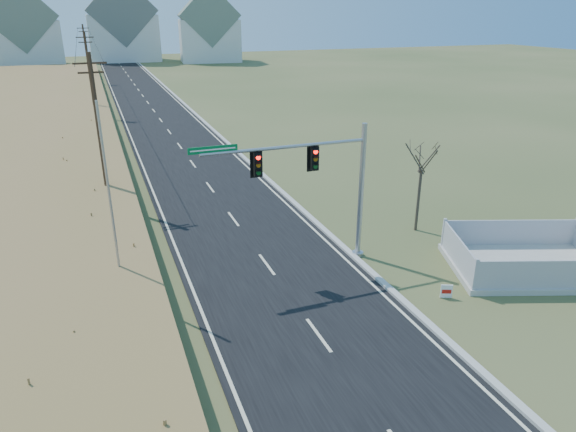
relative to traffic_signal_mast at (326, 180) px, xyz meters
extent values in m
plane|color=#404F26|center=(-2.67, -3.47, -4.06)|extent=(260.00, 260.00, 0.00)
cube|color=black|center=(-2.67, 46.53, -4.03)|extent=(8.00, 180.00, 0.06)
cube|color=#B2AFA8|center=(1.48, 46.53, -3.97)|extent=(0.30, 180.00, 0.18)
cylinder|color=#422D1E|center=(-9.17, 11.53, 0.44)|extent=(0.26, 0.26, 9.00)
cube|color=#422D1E|center=(-9.17, 11.53, 4.34)|extent=(1.80, 0.10, 0.10)
cube|color=#422D1E|center=(-9.17, 11.53, 3.84)|extent=(1.40, 0.10, 0.10)
cylinder|color=#422D1E|center=(-9.17, 41.53, 0.44)|extent=(0.26, 0.26, 9.00)
cube|color=#422D1E|center=(-9.17, 41.53, 4.34)|extent=(1.80, 0.10, 0.10)
cube|color=#422D1E|center=(-9.17, 41.53, 3.84)|extent=(1.40, 0.10, 0.10)
cylinder|color=#422D1E|center=(-9.17, 71.53, 0.44)|extent=(0.26, 0.26, 9.00)
cube|color=#422D1E|center=(-9.17, 71.53, 4.34)|extent=(1.80, 0.10, 0.10)
cube|color=#422D1E|center=(-9.17, 71.53, 3.84)|extent=(1.40, 0.10, 0.10)
cube|color=silver|center=(-20.67, 104.53, 0.44)|extent=(14.66, 10.95, 9.00)
cube|color=slate|center=(-20.67, 104.53, 5.84)|extent=(14.93, 11.17, 14.26)
cube|color=silver|center=(-0.67, 108.53, 0.94)|extent=(15.00, 10.00, 10.00)
cube|color=slate|center=(-0.67, 108.53, 6.84)|extent=(15.27, 10.20, 15.27)
cube|color=silver|center=(17.33, 100.53, 0.44)|extent=(13.87, 10.31, 9.00)
cube|color=slate|center=(17.33, 100.53, 5.84)|extent=(14.12, 10.51, 13.24)
cylinder|color=#9EA0A5|center=(1.83, 0.00, -3.97)|extent=(0.56, 0.56, 0.19)
cylinder|color=#9EA0A5|center=(1.83, 0.00, -0.81)|extent=(0.24, 0.24, 6.50)
cylinder|color=#9EA0A5|center=(-1.88, 0.00, 1.70)|extent=(7.43, 0.15, 0.15)
cube|color=black|center=(-0.58, 0.00, 1.07)|extent=(0.34, 0.28, 1.05)
cube|color=black|center=(-3.18, 0.00, 1.07)|extent=(0.34, 0.28, 1.05)
cube|color=#05632D|center=(-5.04, 0.00, 1.88)|extent=(2.04, 0.04, 0.28)
cube|color=#B7B5AD|center=(8.42, -4.09, -3.93)|extent=(8.02, 6.70, 0.26)
cube|color=#BBBBC0|center=(7.68, -6.14, -3.14)|extent=(6.19, 2.29, 1.31)
cube|color=#BBBBC0|center=(9.16, -2.03, -3.14)|extent=(6.19, 2.29, 1.31)
cube|color=#BBBBC0|center=(5.34, -2.98, -3.14)|extent=(1.55, 4.13, 1.31)
cube|color=white|center=(3.38, -4.87, -3.74)|extent=(0.47, 0.23, 0.60)
cube|color=red|center=(3.37, -4.89, -3.74)|extent=(0.36, 0.17, 0.17)
cylinder|color=#B7B5AD|center=(-9.18, 0.29, -3.98)|extent=(0.36, 0.36, 0.16)
cylinder|color=#9EA0A5|center=(-9.18, 0.29, -0.01)|extent=(0.10, 0.10, 8.09)
cylinder|color=#4C3F33|center=(6.24, 1.64, -2.35)|extent=(0.16, 0.16, 3.41)
camera|label=1|loc=(-9.32, -19.87, 7.12)|focal=32.00mm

